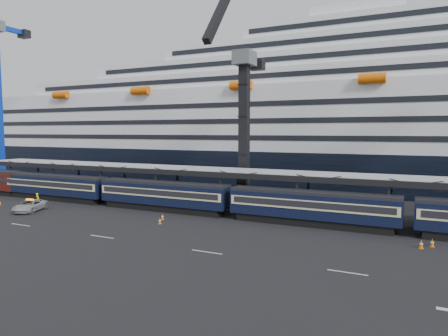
{
  "coord_description": "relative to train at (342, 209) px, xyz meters",
  "views": [
    {
      "loc": [
        2.09,
        -34.45,
        10.64
      ],
      "look_at": [
        -18.95,
        10.0,
        6.11
      ],
      "focal_mm": 32.0,
      "sensor_mm": 36.0,
      "label": 1
    }
  ],
  "objects": [
    {
      "name": "worker",
      "position": [
        -41.72,
        -4.73,
        -1.3
      ],
      "size": [
        0.77,
        0.77,
        1.8
      ],
      "primitive_type": "imported",
      "rotation": [
        0.0,
        0.0,
        2.37
      ],
      "color": "#EDF50C",
      "rests_on": "ground"
    },
    {
      "name": "traffic_cone_b",
      "position": [
        -20.31,
        -4.75,
        -1.84
      ],
      "size": [
        0.36,
        0.36,
        0.73
      ],
      "color": "#E65F07",
      "rests_on": "ground"
    },
    {
      "name": "crane_dark_near",
      "position": [
        -15.35,
        8.59,
        9.73
      ],
      "size": [
        4.5,
        17.75,
        35.08
      ],
      "color": "#54575C",
      "rests_on": "ground"
    },
    {
      "name": "canopy",
      "position": [
        4.65,
        4.0,
        3.05
      ],
      "size": [
        130.0,
        6.25,
        5.53
      ],
      "color": "#919498",
      "rests_on": "ground"
    },
    {
      "name": "traffic_cone_a",
      "position": [
        -46.93,
        -6.89,
        -1.86
      ],
      "size": [
        0.34,
        0.34,
        0.68
      ],
      "color": "#E65F07",
      "rests_on": "ground"
    },
    {
      "name": "cruise_ship",
      "position": [
        3.57,
        35.99,
        10.14
      ],
      "size": [
        214.09,
        28.84,
        34.0
      ],
      "color": "black",
      "rests_on": "ground"
    },
    {
      "name": "traffic_cone_d",
      "position": [
        8.73,
        -3.66,
        -1.81
      ],
      "size": [
        0.4,
        0.4,
        0.79
      ],
      "color": "#E65F07",
      "rests_on": "ground"
    },
    {
      "name": "traffic_cone_e",
      "position": [
        7.8,
        -4.67,
        -1.79
      ],
      "size": [
        0.41,
        0.41,
        0.83
      ],
      "color": "#E65F07",
      "rests_on": "ground"
    },
    {
      "name": "train",
      "position": [
        0.0,
        0.0,
        0.0
      ],
      "size": [
        133.05,
        3.0,
        4.05
      ],
      "color": "black",
      "rests_on": "ground"
    },
    {
      "name": "ground",
      "position": [
        4.65,
        -10.0,
        -2.2
      ],
      "size": [
        260.0,
        260.0,
        0.0
      ],
      "primitive_type": "plane",
      "color": "black",
      "rests_on": "ground"
    },
    {
      "name": "pickup_truck",
      "position": [
        -39.15,
        -8.09,
        -1.44
      ],
      "size": [
        4.29,
        5.99,
        1.52
      ],
      "primitive_type": "imported",
      "rotation": [
        0.0,
        0.0,
        0.36
      ],
      "color": "#A1A5A8",
      "rests_on": "ground"
    },
    {
      "name": "traffic_cone_c",
      "position": [
        -19.29,
        -6.78,
        -1.83
      ],
      "size": [
        0.37,
        0.37,
        0.75
      ],
      "color": "#E65F07",
      "rests_on": "ground"
    }
  ]
}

